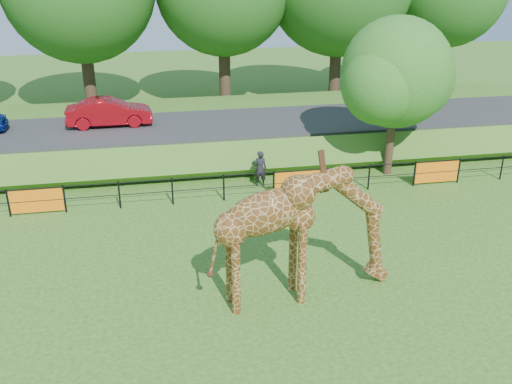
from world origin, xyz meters
The scene contains 8 objects.
ground centered at (0.00, 0.00, 0.00)m, with size 90.00×90.00×0.00m, color #265A16.
giraffe centered at (1.29, 0.97, 1.92)m, with size 5.38×0.99×3.84m, color #593212, non-canonical shape.
perimeter_fence centered at (0.00, 8.00, 0.55)m, with size 28.07×0.10×1.10m, color black, non-canonical shape.
embankment centered at (0.00, 15.50, 0.65)m, with size 40.00×9.00×1.30m, color #265A16.
road centered at (0.00, 14.00, 1.36)m, with size 40.00×5.00×0.12m, color #2A2A2C.
car_red centered at (-4.52, 14.56, 2.07)m, with size 1.38×3.96×1.31m, color #A80C15.
visitor centered at (1.69, 9.23, 0.76)m, with size 0.56×0.37×1.53m, color black.
tree_east centered at (7.60, 9.63, 4.28)m, with size 5.40×4.71×6.76m.
Camera 1 is at (-2.60, -12.47, 9.13)m, focal length 40.00 mm.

